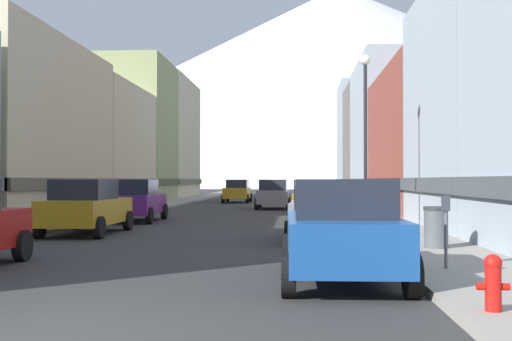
% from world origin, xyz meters
% --- Properties ---
extents(sidewalk_left, '(2.50, 100.00, 0.15)m').
position_xyz_m(sidewalk_left, '(-6.25, 35.00, 0.07)').
color(sidewalk_left, gray).
rests_on(sidewalk_left, ground).
extents(sidewalk_right, '(2.50, 100.00, 0.15)m').
position_xyz_m(sidewalk_right, '(6.25, 35.00, 0.07)').
color(sidewalk_right, gray).
rests_on(sidewalk_right, ground).
extents(storefront_left_3, '(7.25, 11.16, 8.01)m').
position_xyz_m(storefront_left_3, '(-10.98, 34.79, 3.86)').
color(storefront_left_3, beige).
rests_on(storefront_left_3, ground).
extents(storefront_left_4, '(8.36, 8.47, 11.59)m').
position_xyz_m(storefront_left_4, '(-11.53, 44.74, 5.62)').
color(storefront_left_4, '#8C9966').
rests_on(storefront_left_4, ground).
extents(storefront_left_5, '(7.61, 12.87, 11.66)m').
position_xyz_m(storefront_left_5, '(-11.15, 55.60, 5.65)').
color(storefront_left_5, beige).
rests_on(storefront_left_5, ground).
extents(storefront_right_2, '(8.25, 13.23, 7.48)m').
position_xyz_m(storefront_right_2, '(11.47, 26.99, 3.60)').
color(storefront_right_2, brown).
rests_on(storefront_right_2, ground).
extents(storefront_right_3, '(8.82, 12.92, 10.40)m').
position_xyz_m(storefront_right_3, '(11.76, 40.35, 5.03)').
color(storefront_right_3, '#99A5B2').
rests_on(storefront_right_3, ground).
extents(storefront_right_4, '(9.65, 8.25, 10.21)m').
position_xyz_m(storefront_right_4, '(12.18, 51.22, 4.94)').
color(storefront_right_4, '#66605B').
rests_on(storefront_right_4, ground).
extents(storefront_right_5, '(8.93, 8.61, 11.82)m').
position_xyz_m(storefront_right_5, '(11.82, 60.22, 5.73)').
color(storefront_right_5, '#99A5B2').
rests_on(storefront_right_5, ground).
extents(car_left_1, '(2.08, 4.41, 1.78)m').
position_xyz_m(car_left_1, '(-3.80, 13.63, 0.90)').
color(car_left_1, '#B28419').
rests_on(car_left_1, ground).
extents(car_left_2, '(2.18, 4.45, 1.78)m').
position_xyz_m(car_left_2, '(-3.80, 19.93, 0.90)').
color(car_left_2, '#591E72').
rests_on(car_left_2, ground).
extents(car_right_0, '(2.13, 4.43, 1.78)m').
position_xyz_m(car_right_0, '(3.80, 4.58, 0.90)').
color(car_right_0, '#19478C').
rests_on(car_right_0, ground).
extents(car_right_1, '(2.21, 4.46, 1.78)m').
position_xyz_m(car_right_1, '(3.80, 11.95, 0.90)').
color(car_right_1, slate).
rests_on(car_right_1, ground).
extents(car_right_2, '(2.21, 4.47, 1.78)m').
position_xyz_m(car_right_2, '(3.80, 19.59, 0.90)').
color(car_right_2, '#B28419').
rests_on(car_right_2, ground).
extents(car_driving_0, '(2.06, 4.40, 1.78)m').
position_xyz_m(car_driving_0, '(-1.60, 42.64, 0.90)').
color(car_driving_0, '#B28419').
rests_on(car_driving_0, ground).
extents(car_driving_1, '(2.06, 4.40, 1.78)m').
position_xyz_m(car_driving_1, '(1.60, 31.97, 0.90)').
color(car_driving_1, slate).
rests_on(car_driving_1, ground).
extents(fire_hydrant_near, '(0.40, 0.22, 0.70)m').
position_xyz_m(fire_hydrant_near, '(5.45, 1.44, 0.53)').
color(fire_hydrant_near, red).
rests_on(fire_hydrant_near, sidewalk_right).
extents(parking_meter_near, '(0.14, 0.10, 1.33)m').
position_xyz_m(parking_meter_near, '(5.75, 5.20, 1.01)').
color(parking_meter_near, '#595960').
rests_on(parking_meter_near, sidewalk_right).
extents(trash_bin_right, '(0.59, 0.59, 0.98)m').
position_xyz_m(trash_bin_right, '(6.35, 8.80, 0.64)').
color(trash_bin_right, '#4C5156').
rests_on(trash_bin_right, sidewalk_right).
extents(pedestrian_0, '(0.36, 0.36, 1.57)m').
position_xyz_m(pedestrian_0, '(-6.25, 24.90, 0.87)').
color(pedestrian_0, navy).
rests_on(pedestrian_0, sidewalk_left).
extents(pedestrian_1, '(0.36, 0.36, 1.54)m').
position_xyz_m(pedestrian_1, '(-6.25, 24.94, 0.86)').
color(pedestrian_1, '#333338').
rests_on(pedestrian_1, sidewalk_left).
extents(pedestrian_2, '(0.36, 0.36, 1.58)m').
position_xyz_m(pedestrian_2, '(-6.25, 19.60, 0.87)').
color(pedestrian_2, maroon).
rests_on(pedestrian_2, sidewalk_left).
extents(streetlamp_right, '(0.36, 0.36, 5.86)m').
position_xyz_m(streetlamp_right, '(5.35, 14.99, 3.99)').
color(streetlamp_right, black).
rests_on(streetlamp_right, sidewalk_right).
extents(mountain_backdrop, '(304.13, 304.13, 83.06)m').
position_xyz_m(mountain_backdrop, '(21.11, 260.00, 41.53)').
color(mountain_backdrop, silver).
rests_on(mountain_backdrop, ground).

